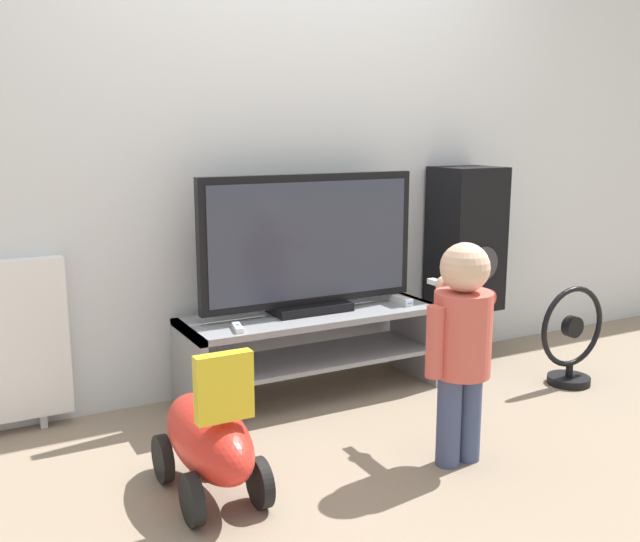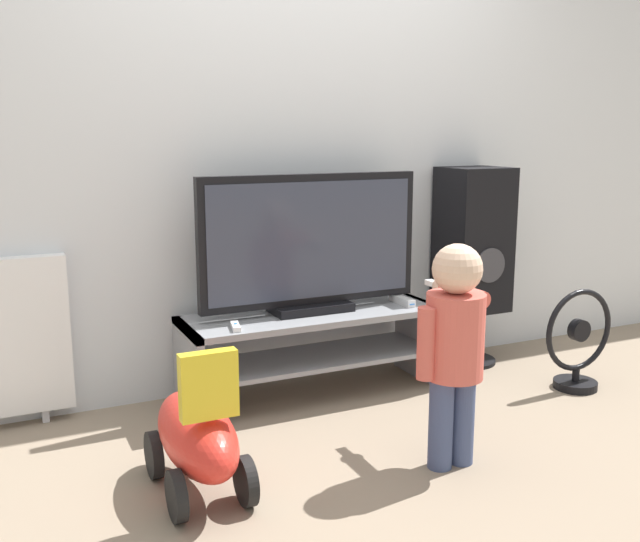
# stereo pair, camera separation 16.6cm
# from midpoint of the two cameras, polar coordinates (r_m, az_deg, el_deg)

# --- Properties ---
(ground_plane) EXTENTS (16.00, 16.00, 0.00)m
(ground_plane) POSITION_cam_midpoint_polar(r_m,az_deg,el_deg) (3.41, 2.37, -11.04)
(ground_plane) COLOR gray
(wall_back) EXTENTS (10.00, 0.06, 2.60)m
(wall_back) POSITION_cam_midpoint_polar(r_m,az_deg,el_deg) (3.61, -1.29, 11.38)
(wall_back) COLOR silver
(wall_back) RESTS_ON ground_plane
(tv_stand) EXTENTS (1.28, 0.43, 0.42)m
(tv_stand) POSITION_cam_midpoint_polar(r_m,az_deg,el_deg) (3.49, 0.76, -5.49)
(tv_stand) COLOR gray
(tv_stand) RESTS_ON ground_plane
(television) EXTENTS (1.11, 0.20, 0.66)m
(television) POSITION_cam_midpoint_polar(r_m,az_deg,el_deg) (3.40, 0.64, 2.10)
(television) COLOR black
(television) RESTS_ON tv_stand
(game_console) EXTENTS (0.04, 0.20, 0.04)m
(game_console) POSITION_cam_midpoint_polar(r_m,az_deg,el_deg) (3.65, 7.86, -2.34)
(game_console) COLOR white
(game_console) RESTS_ON tv_stand
(remote_primary) EXTENTS (0.06, 0.13, 0.03)m
(remote_primary) POSITION_cam_midpoint_polar(r_m,az_deg,el_deg) (3.18, -5.29, -4.45)
(remote_primary) COLOR white
(remote_primary) RESTS_ON tv_stand
(child) EXTENTS (0.33, 0.49, 0.88)m
(child) POSITION_cam_midpoint_polar(r_m,az_deg,el_deg) (2.78, 12.34, -5.19)
(child) COLOR #3F4C72
(child) RESTS_ON ground_plane
(speaker_tower) EXTENTS (0.34, 0.32, 1.09)m
(speaker_tower) POSITION_cam_midpoint_polar(r_m,az_deg,el_deg) (4.01, 13.29, 2.18)
(speaker_tower) COLOR black
(speaker_tower) RESTS_ON ground_plane
(floor_fan) EXTENTS (0.42, 0.22, 0.52)m
(floor_fan) POSITION_cam_midpoint_polar(r_m,az_deg,el_deg) (3.85, 21.12, -5.50)
(floor_fan) COLOR black
(floor_fan) RESTS_ON ground_plane
(ride_on_toy) EXTENTS (0.28, 0.62, 0.58)m
(ride_on_toy) POSITION_cam_midpoint_polar(r_m,az_deg,el_deg) (2.63, -7.95, -12.95)
(ride_on_toy) COLOR red
(ride_on_toy) RESTS_ON ground_plane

